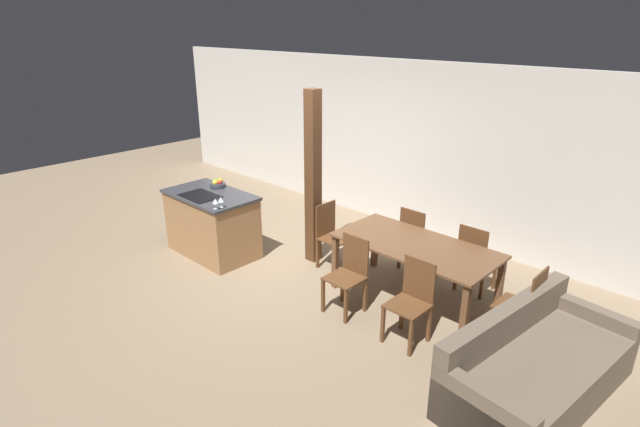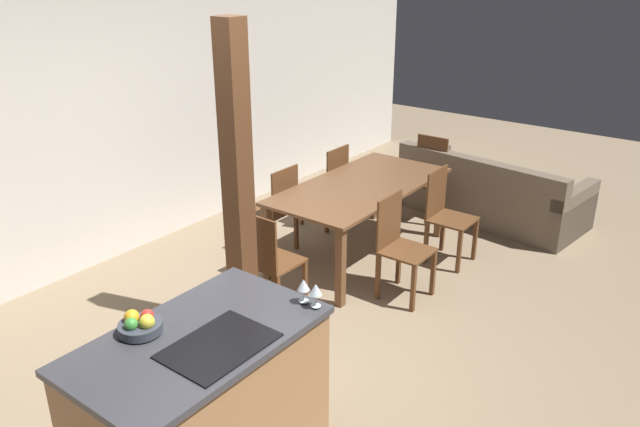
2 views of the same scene
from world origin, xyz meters
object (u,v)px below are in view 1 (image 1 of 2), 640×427
at_px(timber_post, 313,179).
at_px(dining_chair_near_left, 349,273).
at_px(fruit_bowl, 218,183).
at_px(dining_chair_head_end, 332,234).
at_px(wine_glass_near, 215,201).
at_px(couch, 536,369).
at_px(kitchen_island, 212,224).
at_px(dining_chair_far_right, 475,257).
at_px(dining_chair_foot_end, 524,306).
at_px(wine_glass_middle, 221,200).
at_px(dining_table, 415,251).
at_px(dining_chair_far_left, 416,238).
at_px(dining_chair_near_right, 412,300).

bearing_deg(timber_post, dining_chair_near_left, -28.77).
relative_size(fruit_bowl, dining_chair_head_end, 0.26).
bearing_deg(wine_glass_near, couch, 8.30).
bearing_deg(kitchen_island, couch, 3.24).
relative_size(kitchen_island, couch, 0.64).
bearing_deg(timber_post, fruit_bowl, -156.25).
height_order(dining_chair_far_right, dining_chair_foot_end, same).
xyz_separation_m(kitchen_island, wine_glass_middle, (0.61, -0.24, 0.58)).
distance_m(dining_table, couch, 1.90).
xyz_separation_m(dining_chair_far_left, couch, (2.19, -1.33, -0.22)).
bearing_deg(dining_chair_foot_end, timber_post, -89.58).
xyz_separation_m(dining_chair_near_left, dining_chair_far_left, (0.00, 1.41, 0.00)).
relative_size(dining_chair_near_right, dining_chair_head_end, 1.00).
bearing_deg(dining_chair_near_right, timber_post, 162.15).
bearing_deg(dining_chair_head_end, wine_glass_near, 142.09).
bearing_deg(dining_chair_head_end, dining_chair_foot_end, -90.00).
bearing_deg(dining_table, wine_glass_near, -152.05).
height_order(dining_chair_head_end, dining_chair_foot_end, same).
bearing_deg(wine_glass_middle, dining_chair_far_left, 44.63).
bearing_deg(couch, dining_chair_far_right, 51.52).
bearing_deg(kitchen_island, wine_glass_near, -28.35).
xyz_separation_m(dining_chair_foot_end, couch, (0.41, -0.63, -0.22)).
relative_size(dining_table, timber_post, 0.80).
bearing_deg(couch, dining_chair_foot_end, 39.74).
bearing_deg(fruit_bowl, dining_chair_far_left, 26.95).
xyz_separation_m(wine_glass_near, dining_chair_near_left, (1.86, 0.51, -0.57)).
relative_size(wine_glass_middle, dining_table, 0.07).
distance_m(dining_chair_far_left, dining_chair_foot_end, 1.92).
height_order(wine_glass_near, dining_chair_near_right, wine_glass_near).
bearing_deg(dining_table, couch, -19.70).
height_order(kitchen_island, dining_chair_near_right, kitchen_island).
bearing_deg(kitchen_island, fruit_bowl, 122.51).
relative_size(wine_glass_near, dining_chair_far_left, 0.16).
bearing_deg(fruit_bowl, dining_chair_near_left, -1.56).
xyz_separation_m(dining_chair_near_right, dining_chair_foot_end, (0.91, 0.70, 0.00)).
bearing_deg(timber_post, dining_chair_far_left, 30.32).
height_order(fruit_bowl, dining_chair_foot_end, fruit_bowl).
xyz_separation_m(wine_glass_middle, dining_chair_far_right, (2.73, 1.83, -0.57)).
xyz_separation_m(wine_glass_near, couch, (4.05, 0.59, -0.79)).
bearing_deg(couch, wine_glass_middle, 103.96).
height_order(dining_table, timber_post, timber_post).
height_order(wine_glass_middle, dining_chair_far_right, wine_glass_middle).
bearing_deg(dining_chair_far_left, wine_glass_near, 45.97).
relative_size(dining_chair_near_left, dining_chair_far_right, 1.00).
bearing_deg(timber_post, wine_glass_middle, -119.09).
bearing_deg(dining_chair_far_left, kitchen_island, 32.91).
relative_size(kitchen_island, dining_chair_head_end, 1.49).
height_order(wine_glass_near, dining_chair_near_left, wine_glass_near).
distance_m(kitchen_island, wine_glass_near, 0.90).
height_order(dining_table, dining_chair_near_left, dining_chair_near_left).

